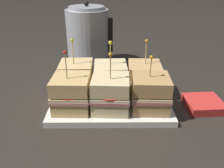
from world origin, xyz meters
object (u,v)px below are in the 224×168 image
sandwich_back_center (112,77)px  sandwich_back_right (146,77)px  sandwich_front_right (152,93)px  sandwich_front_left (73,93)px  kettle_steel (89,37)px  serving_platter (112,102)px  sandwich_front_center (112,94)px  sandwich_back_left (78,77)px  napkin_stack (205,104)px

sandwich_back_center → sandwich_back_right: bearing=-0.1°
sandwich_front_right → sandwich_back_right: 0.11m
sandwich_front_right → sandwich_front_left: bearing=-179.9°
kettle_steel → serving_platter: bearing=-74.8°
sandwich_front_left → sandwich_front_right: 0.22m
sandwich_front_center → sandwich_front_right: size_ratio=1.07×
serving_platter → sandwich_back_left: size_ratio=2.02×
sandwich_back_center → sandwich_back_right: 0.11m
sandwich_back_left → sandwich_back_right: size_ratio=1.02×
sandwich_front_left → napkin_stack: (0.39, 0.03, -0.05)m
sandwich_back_left → napkin_stack: 0.40m
sandwich_back_right → sandwich_front_center: bearing=-133.9°
sandwich_back_center → sandwich_front_right: bearing=-44.8°
sandwich_front_center → sandwich_back_center: (0.00, 0.11, -0.00)m
serving_platter → napkin_stack: (0.28, -0.02, 0.00)m
sandwich_front_left → kettle_steel: bearing=88.0°
sandwich_back_left → napkin_stack: sandwich_back_left is taller
sandwich_back_center → sandwich_front_left: bearing=-134.7°
sandwich_front_center → sandwich_back_right: bearing=46.1°
sandwich_back_left → sandwich_back_center: 0.11m
serving_platter → sandwich_back_left: sandwich_back_left is taller
sandwich_front_right → kettle_steel: 0.45m
sandwich_front_center → sandwich_back_left: size_ratio=0.97×
sandwich_back_left → sandwich_front_right: bearing=-26.1°
sandwich_front_center → sandwich_back_left: sandwich_back_left is taller
sandwich_back_right → sandwich_front_right: bearing=-88.4°
sandwich_back_right → sandwich_front_left: bearing=-153.1°
serving_platter → sandwich_front_center: size_ratio=2.08×
sandwich_back_center → napkin_stack: 0.29m
sandwich_back_center → kettle_steel: (-0.09, 0.29, 0.06)m
kettle_steel → napkin_stack: bearing=-44.4°
sandwich_back_left → kettle_steel: (0.01, 0.29, 0.05)m
sandwich_back_center → sandwich_back_right: size_ratio=0.98×
sandwich_front_right → sandwich_back_right: size_ratio=0.93×
serving_platter → sandwich_back_center: size_ratio=2.12×
serving_platter → sandwich_back_right: sandwich_back_right is taller
sandwich_front_left → napkin_stack: bearing=4.8°
sandwich_back_left → sandwich_back_center: sandwich_back_left is taller
napkin_stack → sandwich_back_right: bearing=156.0°
serving_platter → sandwich_front_left: sandwich_front_left is taller
sandwich_front_center → kettle_steel: 0.42m
sandwich_front_center → sandwich_front_right: 0.11m
sandwich_back_left → kettle_steel: bearing=87.3°
serving_platter → sandwich_front_left: size_ratio=2.03×
sandwich_front_right → kettle_steel: kettle_steel is taller
sandwich_front_left → sandwich_back_right: (0.22, 0.11, -0.00)m
sandwich_front_left → sandwich_back_right: 0.24m
serving_platter → sandwich_back_center: 0.08m
napkin_stack → kettle_steel: bearing=135.6°
sandwich_front_center → kettle_steel: size_ratio=0.64×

